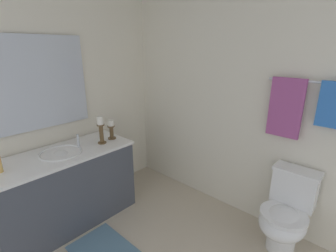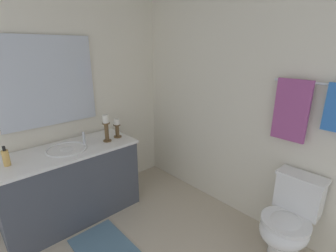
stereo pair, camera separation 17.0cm
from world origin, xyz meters
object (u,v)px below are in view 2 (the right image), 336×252
Objects in this scene: vanity_cabinet at (71,184)px; candle_holder_tall at (117,128)px; mirror at (48,82)px; soap_bottle at (6,158)px; towel_near_vanity at (291,111)px; candle_holder_short at (106,127)px; bath_mat at (104,247)px; sink_basin at (67,153)px; towel_bar at (321,84)px; toilet at (288,221)px.

candle_holder_tall reaches higher than vanity_cabinet.
mirror reaches higher than vanity_cabinet.
soap_bottle is 2.47m from towel_near_vanity.
candle_holder_short is 0.56× the size of towel_near_vanity.
candle_holder_short reaches higher than bath_mat.
soap_bottle is (-0.04, -1.08, -0.04)m from candle_holder_tall.
towel_near_vanity is (1.60, 1.33, 0.51)m from sink_basin.
candle_holder_tall reaches higher than sink_basin.
candle_holder_tall is 1.21m from bath_mat.
towel_near_vanity is at bearing 39.90° from sink_basin.
candle_holder_short is 1.80m from towel_near_vanity.
bath_mat is (0.62, 0.51, -0.86)m from soap_bottle.
soap_bottle is 0.25× the size of towel_bar.
mirror is at bearing -144.56° from towel_near_vanity.
candle_holder_short reaches higher than toilet.
towel_near_vanity is (1.55, 0.77, 0.36)m from candle_holder_tall.
towel_bar is (1.73, 0.79, 0.60)m from candle_holder_tall.
sink_basin is 2.15m from toilet.
towel_near_vanity is at bearing 133.41° from toilet.
mirror is 1.69m from bath_mat.
candle_holder_tall is at bearing -155.56° from towel_bar.
candle_holder_short is 0.94m from soap_bottle.
mirror is at bearing -179.80° from sink_basin.
candle_holder_tall reaches higher than soap_bottle.
toilet is at bearing 22.64° from candle_holder_short.
toilet is at bearing 17.92° from candle_holder_tall.
soap_bottle is at bearing -89.67° from sink_basin.
toilet is at bearing -46.59° from towel_near_vanity.
candle_holder_short is at bearing -157.36° from toilet.
soap_bottle is (0.00, -0.51, 0.11)m from sink_basin.
vanity_cabinet is 0.36m from sink_basin.
vanity_cabinet is 0.69m from soap_bottle.
towel_bar is 2.32m from bath_mat.
bath_mat is (0.62, -0.00, -0.75)m from sink_basin.
vanity_cabinet is at bearing -0.01° from mirror.
towel_near_vanity reaches higher than soap_bottle.
towel_near_vanity is 2.07m from bath_mat.
candle_holder_tall is 0.41× the size of towel_near_vanity.
towel_bar reaches higher than bath_mat.
candle_holder_tall is at bearing 135.75° from bath_mat.
candle_holder_short reaches higher than candle_holder_tall.
bath_mat is (0.62, 0.00, -0.39)m from vanity_cabinet.
mirror is 0.85m from candle_holder_tall.
soap_bottle is (-0.07, -0.93, -0.08)m from candle_holder_short.
sink_basin reaches higher than bath_mat.
candle_holder_short is 0.39× the size of toilet.
towel_near_vanity is at bearing 39.92° from vanity_cabinet.
bath_mat is (-0.97, -1.34, -1.25)m from towel_near_vanity.
vanity_cabinet reaches higher than toilet.
bath_mat is at bearing -37.22° from candle_holder_short.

